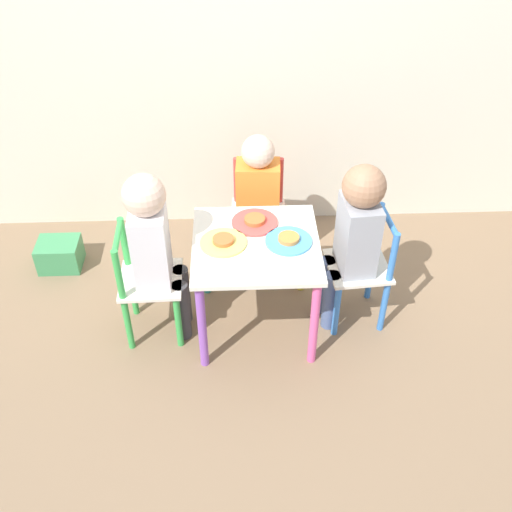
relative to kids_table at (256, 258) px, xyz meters
name	(u,v)px	position (x,y,z in m)	size (l,w,h in m)	color
ground_plane	(256,323)	(0.00, 0.00, -0.39)	(6.00, 6.00, 0.00)	#7F664C
kids_table	(256,258)	(0.00, 0.00, 0.00)	(0.52, 0.52, 0.47)	silver
chair_green	(146,284)	(-0.47, -0.01, -0.12)	(0.27, 0.27, 0.54)	silver
chair_red	(258,216)	(0.03, 0.47, -0.12)	(0.28, 0.28, 0.54)	silver
chair_blue	(362,270)	(0.47, 0.04, -0.12)	(0.28, 0.28, 0.54)	silver
child_left	(155,243)	(-0.41, -0.01, 0.10)	(0.22, 0.20, 0.80)	#38383D
child_back	(258,195)	(0.03, 0.40, 0.04)	(0.21, 0.21, 0.72)	#38383D
child_right	(354,232)	(0.41, 0.04, 0.10)	(0.23, 0.21, 0.79)	#4C608E
plate_left	(223,242)	(-0.13, 0.00, 0.09)	(0.19, 0.19, 0.03)	#EADB66
plate_back	(255,222)	(0.00, 0.13, 0.09)	(0.20, 0.20, 0.03)	#E54C47
plate_right	(289,240)	(0.13, 0.00, 0.09)	(0.19, 0.19, 0.03)	#4C9EE0
storage_bin	(60,254)	(-0.97, 0.45, -0.32)	(0.21, 0.17, 0.14)	#3D8E56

